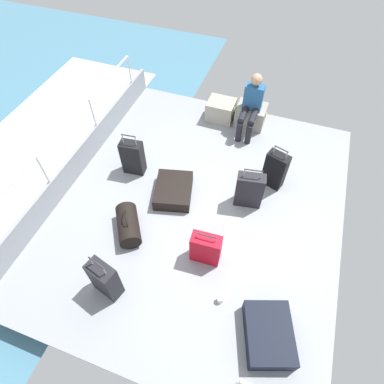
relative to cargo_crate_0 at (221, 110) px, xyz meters
name	(u,v)px	position (x,y,z in m)	size (l,w,h in m)	color
ground_plane	(200,205)	(0.30, -2.16, -0.23)	(4.40, 5.20, 0.06)	gray
gunwale_port	(79,161)	(-1.87, -2.16, 0.03)	(0.06, 5.20, 0.45)	gray
railing_port	(69,136)	(-1.87, -2.16, 0.58)	(0.04, 4.20, 1.02)	silver
sea_wake	(22,163)	(-3.30, -2.16, -0.54)	(12.00, 12.00, 0.01)	teal
cargo_crate_0	(221,110)	(0.00, 0.00, 0.00)	(0.56, 0.44, 0.39)	#9E9989
cargo_crate_1	(251,115)	(0.59, 0.04, 0.01)	(0.58, 0.45, 0.41)	gray
passenger_seated	(251,104)	(0.59, -0.15, 0.39)	(0.34, 0.66, 1.11)	#26598C
suitcase_0	(105,279)	(-0.38, -3.89, 0.12)	(0.41, 0.30, 0.80)	black
suitcase_1	(206,248)	(0.68, -3.02, 0.07)	(0.42, 0.22, 0.62)	#B70C1E
suitcase_2	(249,190)	(1.00, -1.88, 0.12)	(0.44, 0.26, 0.78)	black
suitcase_3	(269,334)	(1.72, -3.78, -0.08)	(0.76, 0.87, 0.24)	black
suitcase_4	(133,157)	(-0.99, -1.85, 0.12)	(0.38, 0.24, 0.81)	black
suitcase_5	(174,190)	(-0.16, -2.12, -0.09)	(0.73, 0.82, 0.21)	black
suitcase_6	(275,170)	(1.30, -1.35, 0.14)	(0.39, 0.29, 0.81)	black
duffel_bag	(128,225)	(-0.53, -2.99, -0.04)	(0.61, 0.70, 0.46)	black
paper_cup	(220,299)	(1.05, -3.55, -0.15)	(0.08, 0.08, 0.10)	white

